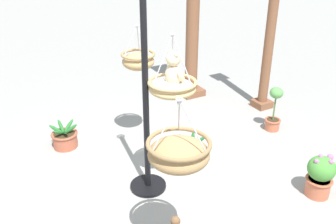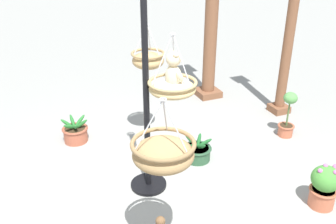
{
  "view_description": "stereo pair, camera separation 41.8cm",
  "coord_description": "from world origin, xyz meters",
  "px_view_note": "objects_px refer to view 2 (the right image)",
  "views": [
    {
      "loc": [
        3.29,
        -1.8,
        2.89
      ],
      "look_at": [
        0.01,
        0.03,
        1.05
      ],
      "focal_mm": 40.47,
      "sensor_mm": 36.0,
      "label": 1
    },
    {
      "loc": [
        3.47,
        -1.42,
        2.89
      ],
      "look_at": [
        0.01,
        0.03,
        1.05
      ],
      "focal_mm": 40.47,
      "sensor_mm": 36.0,
      "label": 2
    }
  ],
  "objects_px": {
    "potted_plant_flowering_red": "(287,118)",
    "potted_plant_tall_leafy": "(324,186)",
    "hanging_basket_with_teddy": "(172,87)",
    "hanging_basket_right_low": "(163,153)",
    "potted_plant_bushy_green": "(197,151)",
    "potted_plant_fern_front": "(75,132)",
    "greenhouse_pillar_left": "(211,21)",
    "display_pole_central": "(147,130)",
    "greenhouse_pillar_right": "(290,28)",
    "hanging_basket_left_high": "(148,59)",
    "teddy_bear": "(174,72)"
  },
  "relations": [
    {
      "from": "hanging_basket_right_low",
      "to": "greenhouse_pillar_left",
      "type": "xyz_separation_m",
      "value": [
        -3.36,
        2.27,
        0.18
      ]
    },
    {
      "from": "teddy_bear",
      "to": "potted_plant_bushy_green",
      "type": "relative_size",
      "value": 1.0
    },
    {
      "from": "hanging_basket_left_high",
      "to": "potted_plant_flowering_red",
      "type": "xyz_separation_m",
      "value": [
        0.7,
        1.95,
        -0.95
      ]
    },
    {
      "from": "hanging_basket_left_high",
      "to": "hanging_basket_with_teddy",
      "type": "bearing_deg",
      "value": -7.69
    },
    {
      "from": "display_pole_central",
      "to": "potted_plant_bushy_green",
      "type": "height_order",
      "value": "display_pole_central"
    },
    {
      "from": "greenhouse_pillar_left",
      "to": "potted_plant_bushy_green",
      "type": "height_order",
      "value": "greenhouse_pillar_left"
    },
    {
      "from": "display_pole_central",
      "to": "potted_plant_flowering_red",
      "type": "relative_size",
      "value": 3.49
    },
    {
      "from": "hanging_basket_with_teddy",
      "to": "potted_plant_bushy_green",
      "type": "xyz_separation_m",
      "value": [
        -0.45,
        0.57,
        -1.22
      ]
    },
    {
      "from": "hanging_basket_right_low",
      "to": "potted_plant_bushy_green",
      "type": "bearing_deg",
      "value": 143.42
    },
    {
      "from": "teddy_bear",
      "to": "potted_plant_tall_leafy",
      "type": "distance_m",
      "value": 2.12
    },
    {
      "from": "potted_plant_fern_front",
      "to": "potted_plant_flowering_red",
      "type": "height_order",
      "value": "potted_plant_flowering_red"
    },
    {
      "from": "potted_plant_fern_front",
      "to": "potted_plant_flowering_red",
      "type": "xyz_separation_m",
      "value": [
        1.07,
        2.99,
        0.16
      ]
    },
    {
      "from": "greenhouse_pillar_right",
      "to": "potted_plant_fern_front",
      "type": "relative_size",
      "value": 7.0
    },
    {
      "from": "hanging_basket_with_teddy",
      "to": "teddy_bear",
      "type": "relative_size",
      "value": 1.69
    },
    {
      "from": "hanging_basket_right_low",
      "to": "potted_plant_bushy_green",
      "type": "xyz_separation_m",
      "value": [
        -1.48,
        1.1,
        -1.11
      ]
    },
    {
      "from": "potted_plant_fern_front",
      "to": "hanging_basket_right_low",
      "type": "bearing_deg",
      "value": 7.62
    },
    {
      "from": "display_pole_central",
      "to": "potted_plant_flowering_red",
      "type": "xyz_separation_m",
      "value": [
        -0.37,
        2.37,
        -0.48
      ]
    },
    {
      "from": "teddy_bear",
      "to": "greenhouse_pillar_right",
      "type": "height_order",
      "value": "greenhouse_pillar_right"
    },
    {
      "from": "teddy_bear",
      "to": "potted_plant_flowering_red",
      "type": "relative_size",
      "value": 0.56
    },
    {
      "from": "display_pole_central",
      "to": "teddy_bear",
      "type": "bearing_deg",
      "value": 61.04
    },
    {
      "from": "hanging_basket_with_teddy",
      "to": "potted_plant_flowering_red",
      "type": "relative_size",
      "value": 0.95
    },
    {
      "from": "greenhouse_pillar_right",
      "to": "teddy_bear",
      "type": "bearing_deg",
      "value": -63.8
    },
    {
      "from": "potted_plant_bushy_green",
      "to": "greenhouse_pillar_right",
      "type": "bearing_deg",
      "value": 111.82
    },
    {
      "from": "hanging_basket_with_teddy",
      "to": "teddy_bear",
      "type": "distance_m",
      "value": 0.17
    },
    {
      "from": "hanging_basket_right_low",
      "to": "greenhouse_pillar_right",
      "type": "relative_size",
      "value": 0.2
    },
    {
      "from": "hanging_basket_left_high",
      "to": "potted_plant_tall_leafy",
      "type": "relative_size",
      "value": 1.13
    },
    {
      "from": "hanging_basket_right_low",
      "to": "potted_plant_fern_front",
      "type": "bearing_deg",
      "value": -172.38
    },
    {
      "from": "hanging_basket_left_high",
      "to": "potted_plant_flowering_red",
      "type": "relative_size",
      "value": 0.86
    },
    {
      "from": "hanging_basket_with_teddy",
      "to": "potted_plant_flowering_red",
      "type": "height_order",
      "value": "hanging_basket_with_teddy"
    },
    {
      "from": "potted_plant_fern_front",
      "to": "greenhouse_pillar_left",
      "type": "bearing_deg",
      "value": 105.85
    },
    {
      "from": "potted_plant_flowering_red",
      "to": "potted_plant_bushy_green",
      "type": "bearing_deg",
      "value": -87.48
    },
    {
      "from": "potted_plant_flowering_red",
      "to": "potted_plant_tall_leafy",
      "type": "distance_m",
      "value": 1.63
    },
    {
      "from": "greenhouse_pillar_right",
      "to": "hanging_basket_left_high",
      "type": "bearing_deg",
      "value": -89.52
    },
    {
      "from": "potted_plant_tall_leafy",
      "to": "potted_plant_flowering_red",
      "type": "bearing_deg",
      "value": 155.78
    },
    {
      "from": "greenhouse_pillar_left",
      "to": "potted_plant_tall_leafy",
      "type": "relative_size",
      "value": 5.4
    },
    {
      "from": "hanging_basket_left_high",
      "to": "potted_plant_fern_front",
      "type": "distance_m",
      "value": 1.57
    },
    {
      "from": "hanging_basket_left_high",
      "to": "hanging_basket_right_low",
      "type": "height_order",
      "value": "hanging_basket_left_high"
    },
    {
      "from": "greenhouse_pillar_right",
      "to": "potted_plant_tall_leafy",
      "type": "height_order",
      "value": "greenhouse_pillar_right"
    },
    {
      "from": "greenhouse_pillar_left",
      "to": "potted_plant_tall_leafy",
      "type": "height_order",
      "value": "greenhouse_pillar_left"
    },
    {
      "from": "display_pole_central",
      "to": "potted_plant_fern_front",
      "type": "bearing_deg",
      "value": -156.62
    },
    {
      "from": "potted_plant_fern_front",
      "to": "hanging_basket_left_high",
      "type": "bearing_deg",
      "value": 70.46
    },
    {
      "from": "teddy_bear",
      "to": "greenhouse_pillar_left",
      "type": "xyz_separation_m",
      "value": [
        -2.34,
        1.72,
        -0.09
      ]
    },
    {
      "from": "hanging_basket_right_low",
      "to": "greenhouse_pillar_right",
      "type": "bearing_deg",
      "value": 126.43
    },
    {
      "from": "display_pole_central",
      "to": "hanging_basket_right_low",
      "type": "relative_size",
      "value": 4.09
    },
    {
      "from": "hanging_basket_right_low",
      "to": "potted_plant_flowering_red",
      "type": "height_order",
      "value": "hanging_basket_right_low"
    },
    {
      "from": "display_pole_central",
      "to": "greenhouse_pillar_right",
      "type": "bearing_deg",
      "value": 111.36
    },
    {
      "from": "greenhouse_pillar_left",
      "to": "greenhouse_pillar_right",
      "type": "bearing_deg",
      "value": 36.43
    },
    {
      "from": "greenhouse_pillar_right",
      "to": "greenhouse_pillar_left",
      "type": "bearing_deg",
      "value": -143.57
    },
    {
      "from": "display_pole_central",
      "to": "hanging_basket_right_low",
      "type": "xyz_separation_m",
      "value": [
        1.18,
        -0.27,
        0.45
      ]
    },
    {
      "from": "hanging_basket_with_teddy",
      "to": "potted_plant_flowering_red",
      "type": "bearing_deg",
      "value": 103.82
    }
  ]
}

